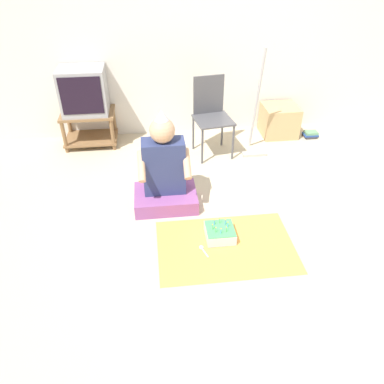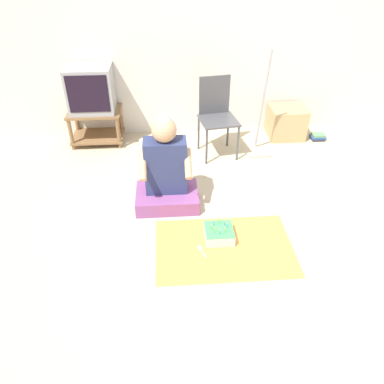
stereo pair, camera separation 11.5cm
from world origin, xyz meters
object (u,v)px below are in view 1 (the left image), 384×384
dust_mop (256,125)px  folding_chair (211,111)px  tv (84,91)px  book_pile (310,134)px  person_seated (164,174)px  cardboard_box_stack (279,120)px  birthday_cake (220,233)px

dust_mop → folding_chair: bearing=167.8°
tv → dust_mop: (1.91, -0.45, -0.32)m
folding_chair → book_pile: folding_chair is taller
dust_mop → person_seated: size_ratio=1.29×
book_pile → tv: bearing=177.0°
folding_chair → dust_mop: (0.50, -0.11, -0.14)m
tv → folding_chair: bearing=-13.7°
cardboard_box_stack → book_pile: size_ratio=2.35×
folding_chair → person_seated: size_ratio=0.92×
folding_chair → tv: bearing=166.3°
tv → folding_chair: tv is taller
cardboard_box_stack → book_pile: 0.44m
cardboard_box_stack → birthday_cake: (-1.09, -1.87, -0.13)m
folding_chair → book_pile: (1.32, 0.20, -0.46)m
dust_mop → person_seated: (-1.09, -0.88, -0.03)m
folding_chair → person_seated: person_seated is taller
dust_mop → book_pile: size_ratio=6.72×
cardboard_box_stack → person_seated: bearing=-139.1°
folding_chair → person_seated: (-0.59, -0.99, -0.17)m
book_pile → person_seated: size_ratio=0.19×
tv → folding_chair: 1.46m
cardboard_box_stack → dust_mop: dust_mop is taller
cardboard_box_stack → birthday_cake: cardboard_box_stack is taller
book_pile → person_seated: person_seated is taller
person_seated → birthday_cake: person_seated is taller
folding_chair → book_pile: bearing=8.7°
folding_chair → birthday_cake: 1.61m
cardboard_box_stack → person_seated: size_ratio=0.45×
book_pile → birthday_cake: 2.29m
tv → cardboard_box_stack: tv is taller
tv → book_pile: 2.81m
folding_chair → person_seated: 1.16m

